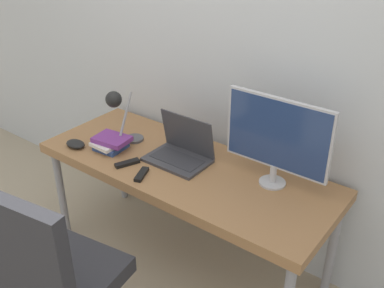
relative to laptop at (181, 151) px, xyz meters
name	(u,v)px	position (x,y,z in m)	size (l,w,h in m)	color
wall_back	(227,52)	(0.06, 0.37, 0.52)	(8.00, 0.05, 2.60)	silver
desk	(184,174)	(0.06, -0.04, -0.11)	(1.79, 0.69, 0.73)	#996B42
laptop	(181,151)	(0.00, 0.00, 0.00)	(0.36, 0.25, 0.26)	#38383D
monitor	(277,137)	(0.56, 0.10, 0.23)	(0.58, 0.14, 0.50)	#B7B7BC
desk_lamp	(119,109)	(-0.39, -0.10, 0.20)	(0.12, 0.25, 0.38)	#4C4C51
office_chair	(49,269)	(-0.03, -0.95, -0.21)	(0.61, 0.60, 1.03)	black
book_stack	(111,142)	(-0.42, -0.16, -0.01)	(0.23, 0.20, 0.08)	#334C8C
tv_remote	(142,174)	(-0.06, -0.27, -0.04)	(0.09, 0.14, 0.02)	black
media_remote	(127,163)	(-0.21, -0.24, -0.04)	(0.09, 0.15, 0.02)	black
game_controller	(76,144)	(-0.62, -0.27, -0.03)	(0.13, 0.09, 0.04)	black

